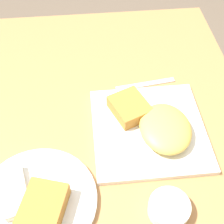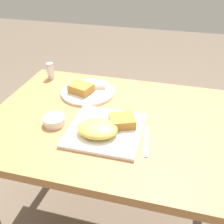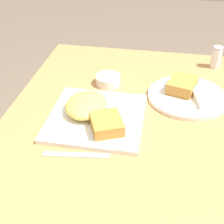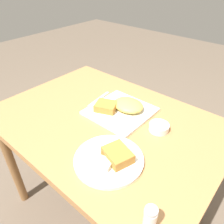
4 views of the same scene
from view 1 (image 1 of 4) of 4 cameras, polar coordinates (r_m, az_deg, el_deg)
name	(u,v)px [view 1 (image 1 of 4)]	position (r m, az deg, el deg)	size (l,w,h in m)	color
dining_table	(112,148)	(0.89, 0.07, -6.53)	(1.09, 0.78, 0.73)	#B27A47
plate_square_near	(152,126)	(0.81, 7.37, -2.52)	(0.29, 0.29, 0.06)	white
plate_oval_far	(36,202)	(0.72, -13.65, -15.67)	(0.27, 0.27, 0.05)	white
sauce_ramekin	(169,208)	(0.71, 10.37, -16.91)	(0.09, 0.09, 0.03)	white
butter_knife	(145,84)	(0.93, 6.12, 5.06)	(0.04, 0.18, 0.00)	silver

